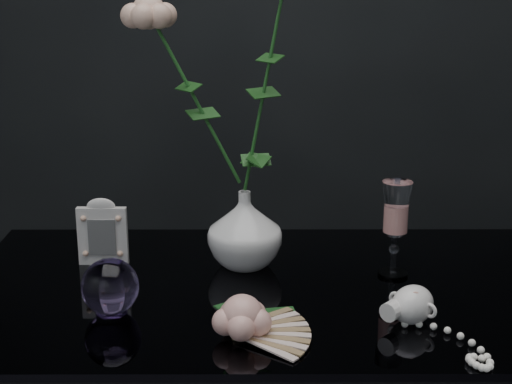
{
  "coord_description": "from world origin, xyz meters",
  "views": [
    {
      "loc": [
        -0.03,
        -1.17,
        1.3
      ],
      "look_at": [
        -0.03,
        0.07,
        0.92
      ],
      "focal_mm": 55.0,
      "sensor_mm": 36.0,
      "label": 1
    }
  ],
  "objects_px": {
    "picture_frame": "(102,231)",
    "loose_rose": "(242,316)",
    "wine_glass": "(395,229)",
    "vase": "(245,229)",
    "pearl_jar": "(413,303)",
    "paperweight": "(110,287)"
  },
  "relations": [
    {
      "from": "paperweight",
      "to": "loose_rose",
      "type": "xyz_separation_m",
      "value": [
        0.21,
        -0.08,
        -0.01
      ]
    },
    {
      "from": "wine_glass",
      "to": "loose_rose",
      "type": "distance_m",
      "value": 0.35
    },
    {
      "from": "wine_glass",
      "to": "loose_rose",
      "type": "relative_size",
      "value": 0.89
    },
    {
      "from": "picture_frame",
      "to": "pearl_jar",
      "type": "bearing_deg",
      "value": -24.17
    },
    {
      "from": "picture_frame",
      "to": "loose_rose",
      "type": "distance_m",
      "value": 0.38
    },
    {
      "from": "wine_glass",
      "to": "pearl_jar",
      "type": "xyz_separation_m",
      "value": [
        -0.0,
        -0.18,
        -0.05
      ]
    },
    {
      "from": "vase",
      "to": "wine_glass",
      "type": "bearing_deg",
      "value": -9.56
    },
    {
      "from": "vase",
      "to": "paperweight",
      "type": "xyz_separation_m",
      "value": [
        -0.21,
        -0.2,
        -0.02
      ]
    },
    {
      "from": "vase",
      "to": "paperweight",
      "type": "relative_size",
      "value": 1.55
    },
    {
      "from": "paperweight",
      "to": "pearl_jar",
      "type": "bearing_deg",
      "value": -3.72
    },
    {
      "from": "picture_frame",
      "to": "pearl_jar",
      "type": "xyz_separation_m",
      "value": [
        0.51,
        -0.24,
        -0.03
      ]
    },
    {
      "from": "paperweight",
      "to": "picture_frame",
      "type": "bearing_deg",
      "value": 103.41
    },
    {
      "from": "wine_glass",
      "to": "pearl_jar",
      "type": "height_order",
      "value": "wine_glass"
    },
    {
      "from": "wine_glass",
      "to": "picture_frame",
      "type": "relative_size",
      "value": 1.36
    },
    {
      "from": "wine_glass",
      "to": "paperweight",
      "type": "relative_size",
      "value": 1.89
    },
    {
      "from": "vase",
      "to": "picture_frame",
      "type": "bearing_deg",
      "value": 177.7
    },
    {
      "from": "wine_glass",
      "to": "paperweight",
      "type": "bearing_deg",
      "value": -161.89
    },
    {
      "from": "picture_frame",
      "to": "loose_rose",
      "type": "relative_size",
      "value": 0.65
    },
    {
      "from": "loose_rose",
      "to": "vase",
      "type": "bearing_deg",
      "value": 110.21
    },
    {
      "from": "vase",
      "to": "loose_rose",
      "type": "relative_size",
      "value": 0.73
    },
    {
      "from": "pearl_jar",
      "to": "paperweight",
      "type": "bearing_deg",
      "value": -140.65
    },
    {
      "from": "vase",
      "to": "pearl_jar",
      "type": "distance_m",
      "value": 0.35
    }
  ]
}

